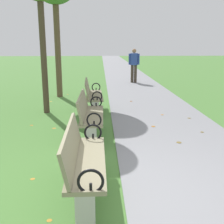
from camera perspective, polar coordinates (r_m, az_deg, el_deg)
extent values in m
plane|color=#4C7F38|center=(3.62, 2.45, -17.67)|extent=(80.00, 80.00, 0.00)
cube|color=gray|center=(21.21, 1.79, 8.89)|extent=(2.52, 44.00, 0.02)
cube|color=gray|center=(3.52, -5.09, -9.94)|extent=(0.46, 1.60, 0.05)
cube|color=gray|center=(3.45, -8.35, -6.52)|extent=(0.14, 1.60, 0.40)
cube|color=#B7B5AD|center=(3.00, -5.50, -20.10)|extent=(0.20, 0.12, 0.45)
cube|color=#B7B5AD|center=(4.30, -4.67, -8.98)|extent=(0.20, 0.12, 0.45)
torus|color=black|center=(2.79, -4.43, -14.11)|extent=(0.27, 0.03, 0.27)
cylinder|color=black|center=(2.83, -4.40, -15.54)|extent=(0.03, 0.03, 0.12)
torus|color=black|center=(4.19, -3.94, -4.27)|extent=(0.27, 0.03, 0.27)
cylinder|color=black|center=(4.22, -3.93, -5.30)|extent=(0.03, 0.03, 0.12)
cube|color=gray|center=(5.63, -4.08, -0.69)|extent=(0.45, 1.60, 0.05)
cube|color=gray|center=(5.59, -6.07, 1.52)|extent=(0.14, 1.60, 0.40)
cube|color=#B7B5AD|center=(5.00, -4.35, -5.62)|extent=(0.20, 0.12, 0.45)
cube|color=#B7B5AD|center=(6.41, -3.80, -1.18)|extent=(0.20, 0.12, 0.45)
torus|color=black|center=(4.87, -3.73, -1.65)|extent=(0.27, 0.03, 0.27)
cylinder|color=black|center=(4.89, -3.71, -2.55)|extent=(0.03, 0.03, 0.12)
torus|color=black|center=(6.34, -3.31, 2.06)|extent=(0.27, 0.03, 0.27)
cylinder|color=black|center=(6.36, -3.30, 1.35)|extent=(0.03, 0.03, 0.12)
cube|color=gray|center=(7.78, -3.64, 3.42)|extent=(0.49, 1.61, 0.05)
cube|color=gray|center=(7.74, -5.08, 5.03)|extent=(0.17, 1.60, 0.40)
cube|color=#B7B5AD|center=(7.11, -3.54, 0.34)|extent=(0.20, 0.13, 0.45)
cube|color=#B7B5AD|center=(8.55, -3.67, 2.68)|extent=(0.20, 0.13, 0.45)
torus|color=black|center=(7.01, -3.09, 3.21)|extent=(0.27, 0.04, 0.27)
cylinder|color=black|center=(7.03, -3.08, 2.57)|extent=(0.03, 0.03, 0.12)
torus|color=black|center=(8.51, -3.31, 5.12)|extent=(0.27, 0.04, 0.27)
cylinder|color=black|center=(8.52, -3.30, 4.59)|extent=(0.03, 0.03, 0.12)
cylinder|color=#4C3D2D|center=(7.81, -13.93, 11.36)|extent=(0.16, 0.16, 3.19)
cylinder|color=brown|center=(10.13, -11.13, 12.91)|extent=(0.21, 0.21, 3.50)
cylinder|color=#3D3328|center=(13.70, 4.17, 7.87)|extent=(0.14, 0.14, 0.85)
cylinder|color=#3D3328|center=(13.69, 4.85, 7.85)|extent=(0.14, 0.14, 0.85)
cube|color=#2D4799|center=(13.63, 4.57, 10.81)|extent=(0.37, 0.28, 0.56)
sphere|color=#9E7051|center=(13.62, 4.60, 12.45)|extent=(0.20, 0.20, 0.20)
cylinder|color=#2D4799|center=(13.65, 3.63, 10.83)|extent=(0.09, 0.09, 0.52)
cylinder|color=#2D4799|center=(13.62, 5.51, 10.79)|extent=(0.09, 0.09, 0.52)
cylinder|color=#BC842D|center=(10.66, -9.10, 3.58)|extent=(0.08, 0.08, 0.00)
cylinder|color=#AD6B23|center=(6.50, 8.50, -2.95)|extent=(0.11, 0.11, 0.00)
cylinder|color=brown|center=(7.40, 15.61, -1.22)|extent=(0.12, 0.12, 0.00)
cylinder|color=#BC842D|center=(6.50, -11.82, -3.28)|extent=(0.10, 0.10, 0.00)
cylinder|color=brown|center=(6.34, 18.06, -3.95)|extent=(0.10, 0.10, 0.00)
cylinder|color=gold|center=(9.51, -12.53, 2.15)|extent=(0.13, 0.13, 0.00)
cylinder|color=#BC842D|center=(3.35, -12.78, -20.93)|extent=(0.09, 0.09, 0.00)
cylinder|color=#AD6B23|center=(6.86, -16.24, -2.64)|extent=(0.10, 0.10, 0.00)
cylinder|color=#AD6B23|center=(7.58, 10.31, -0.57)|extent=(0.11, 0.11, 0.00)
cylinder|color=#BC842D|center=(4.25, -16.04, -13.10)|extent=(0.10, 0.10, 0.00)
cylinder|color=brown|center=(5.57, 13.63, -6.11)|extent=(0.11, 0.11, 0.00)
cylinder|color=#93511E|center=(9.22, 3.97, 2.22)|extent=(0.10, 0.10, 0.00)
cylinder|color=#AD6B23|center=(7.45, -5.26, -0.81)|extent=(0.14, 0.14, 0.00)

